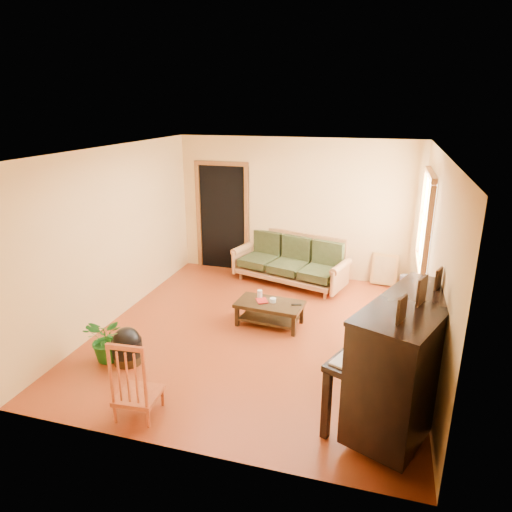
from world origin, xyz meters
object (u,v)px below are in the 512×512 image
(sofa, at_px, (289,260))
(armchair, at_px, (384,324))
(potted_plant, at_px, (108,339))
(coffee_table, at_px, (270,314))
(red_chair, at_px, (137,376))
(piano, at_px, (407,366))
(footstool, at_px, (127,350))
(ceramic_crock, at_px, (406,283))

(sofa, bearing_deg, armchair, -33.03)
(sofa, height_order, potted_plant, sofa)
(coffee_table, distance_m, red_chair, 2.56)
(sofa, relative_size, piano, 1.33)
(sofa, relative_size, armchair, 2.80)
(coffee_table, relative_size, red_chair, 1.06)
(potted_plant, bearing_deg, footstool, 5.54)
(coffee_table, distance_m, ceramic_crock, 2.80)
(footstool, height_order, red_chair, red_chair)
(armchair, distance_m, footstool, 3.37)
(piano, relative_size, potted_plant, 2.55)
(piano, height_order, red_chair, piano)
(coffee_table, xyz_separation_m, piano, (1.88, -1.79, 0.51))
(potted_plant, bearing_deg, armchair, 20.73)
(ceramic_crock, bearing_deg, sofa, -172.77)
(sofa, height_order, ceramic_crock, sofa)
(sofa, height_order, armchair, sofa)
(armchair, xyz_separation_m, footstool, (-3.13, -1.25, -0.19))
(armchair, height_order, potted_plant, armchair)
(sofa, xyz_separation_m, coffee_table, (0.08, -1.71, -0.27))
(ceramic_crock, distance_m, potted_plant, 5.13)
(sofa, xyz_separation_m, ceramic_crock, (2.07, 0.26, -0.31))
(armchair, xyz_separation_m, ceramic_crock, (0.35, 2.25, -0.24))
(piano, distance_m, footstool, 3.40)
(coffee_table, relative_size, potted_plant, 1.61)
(sofa, relative_size, ceramic_crock, 7.70)
(armchair, bearing_deg, coffee_table, -175.10)
(sofa, relative_size, potted_plant, 3.39)
(armchair, relative_size, ceramic_crock, 2.74)
(footstool, height_order, ceramic_crock, footstool)
(sofa, bearing_deg, coffee_table, -71.36)
(armchair, bearing_deg, red_chair, -124.62)
(footstool, bearing_deg, ceramic_crock, 45.25)
(footstool, xyz_separation_m, red_chair, (0.67, -0.87, 0.28))
(armchair, distance_m, piano, 1.56)
(sofa, xyz_separation_m, piano, (1.95, -3.50, 0.24))
(armchair, bearing_deg, ceramic_crock, 95.76)
(sofa, distance_m, piano, 4.01)
(sofa, xyz_separation_m, red_chair, (-0.74, -4.11, 0.02))
(sofa, xyz_separation_m, armchair, (1.72, -1.99, -0.07))
(sofa, height_order, piano, piano)
(piano, bearing_deg, coffee_table, 158.90)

